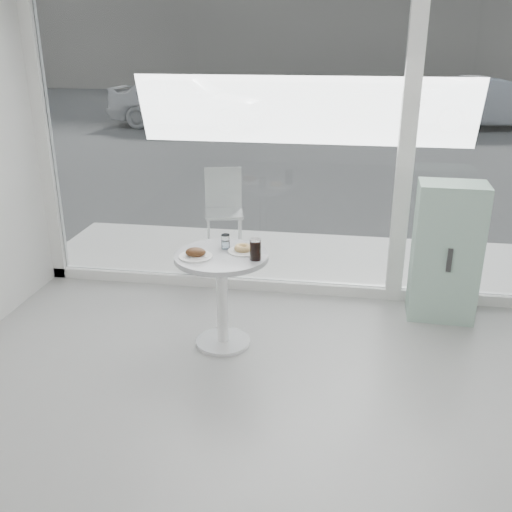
% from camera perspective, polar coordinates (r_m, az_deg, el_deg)
% --- Properties ---
extents(room_shell, '(6.00, 6.00, 6.00)m').
position_cam_1_polar(room_shell, '(1.58, -5.96, 5.98)').
color(room_shell, white).
rests_on(room_shell, ground).
extents(storefront, '(5.00, 0.14, 3.00)m').
position_cam_1_polar(storefront, '(5.09, 5.56, 14.24)').
color(storefront, white).
rests_on(storefront, ground).
extents(main_table, '(0.72, 0.72, 0.77)m').
position_cam_1_polar(main_table, '(4.41, -3.44, -2.47)').
color(main_table, white).
rests_on(main_table, ground).
extents(patio_deck, '(5.60, 1.60, 0.05)m').
position_cam_1_polar(patio_deck, '(6.29, 4.86, -0.29)').
color(patio_deck, silver).
rests_on(patio_deck, ground).
extents(street, '(40.00, 24.00, 0.00)m').
position_cam_1_polar(street, '(18.19, 8.06, 13.67)').
color(street, '#3D3D3D').
rests_on(street, ground).
extents(mint_cabinet, '(0.57, 0.40, 1.20)m').
position_cam_1_polar(mint_cabinet, '(5.11, 18.46, 0.38)').
color(mint_cabinet, '#9BC6AE').
rests_on(mint_cabinet, ground).
extents(patio_chair, '(0.49, 0.49, 0.93)m').
position_cam_1_polar(patio_chair, '(6.27, -3.24, 5.07)').
color(patio_chair, white).
rests_on(patio_chair, patio_deck).
extents(car_white, '(4.37, 2.10, 1.44)m').
position_cam_1_polar(car_white, '(15.94, -6.84, 15.29)').
color(car_white, silver).
rests_on(car_white, street).
extents(car_silver, '(4.20, 2.15, 1.32)m').
position_cam_1_polar(car_silver, '(16.64, 22.23, 13.97)').
color(car_silver, '#9B9DA2').
rests_on(car_silver, street).
extents(plate_fritter, '(0.25, 0.25, 0.07)m').
position_cam_1_polar(plate_fritter, '(4.28, -6.01, 0.23)').
color(plate_fritter, white).
rests_on(plate_fritter, main_table).
extents(plate_donut, '(0.24, 0.24, 0.06)m').
position_cam_1_polar(plate_donut, '(4.36, -1.30, 0.67)').
color(plate_donut, white).
rests_on(plate_donut, main_table).
extents(water_tumbler_a, '(0.07, 0.07, 0.11)m').
position_cam_1_polar(water_tumbler_a, '(4.42, -3.07, 1.33)').
color(water_tumbler_a, white).
rests_on(water_tumbler_a, main_table).
extents(water_tumbler_b, '(0.07, 0.07, 0.11)m').
position_cam_1_polar(water_tumbler_b, '(4.45, -3.05, 1.44)').
color(water_tumbler_b, white).
rests_on(water_tumbler_b, main_table).
extents(cola_glass, '(0.08, 0.08, 0.16)m').
position_cam_1_polar(cola_glass, '(4.19, -0.06, 0.61)').
color(cola_glass, white).
rests_on(cola_glass, main_table).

